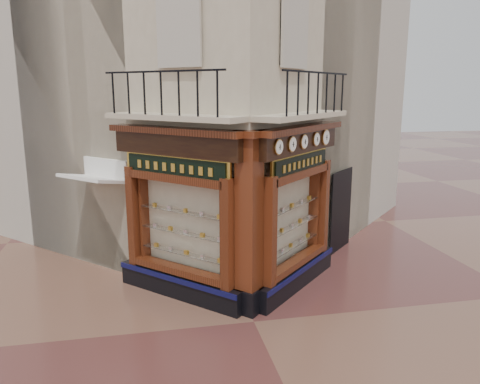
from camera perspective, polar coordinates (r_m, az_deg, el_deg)
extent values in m
plane|color=#522926|center=(10.22, 1.70, -15.53)|extent=(80.00, 80.00, 0.00)
cube|color=beige|center=(15.14, -3.66, 16.98)|extent=(11.31, 11.31, 12.00)
cube|color=#B3AB9C|center=(17.44, -13.14, 14.45)|extent=(11.31, 11.31, 11.00)
cube|color=#B3AB9C|center=(18.02, 3.33, 14.66)|extent=(11.31, 11.31, 11.00)
cube|color=black|center=(11.29, -7.36, -11.26)|extent=(2.72, 2.72, 0.55)
cube|color=#0B0C39|center=(11.08, -8.04, -10.55)|extent=(2.50, 2.50, 0.12)
cube|color=#351609|center=(9.95, -1.46, -5.23)|extent=(0.37, 0.37, 2.45)
cube|color=#351609|center=(11.72, -12.76, -2.80)|extent=(0.37, 0.37, 2.45)
cube|color=#F8EABC|center=(11.03, -6.45, -3.67)|extent=(1.80, 1.80, 2.10)
cube|color=black|center=(10.43, -7.80, 5.75)|extent=(2.69, 2.69, 0.50)
cube|color=#351609|center=(10.35, -8.10, 7.42)|extent=(2.86, 2.86, 0.14)
cube|color=black|center=(11.81, 6.90, -10.16)|extent=(2.72, 2.72, 0.55)
cube|color=#0B0C39|center=(11.65, 7.77, -9.36)|extent=(2.50, 2.50, 0.12)
cube|color=#351609|center=(10.13, 3.52, -4.92)|extent=(0.37, 0.37, 2.45)
cube|color=#351609|center=(12.55, 9.96, -1.67)|extent=(0.37, 0.37, 2.45)
cube|color=#F8EABC|center=(11.47, 5.61, -3.01)|extent=(1.80, 1.80, 2.10)
cube|color=black|center=(10.98, 7.25, 6.10)|extent=(2.69, 2.69, 0.50)
cube|color=#351609|center=(10.92, 7.63, 7.69)|extent=(2.86, 2.86, 0.14)
cube|color=black|center=(10.54, 1.08, -12.96)|extent=(0.78, 0.78, 0.55)
cube|color=#351609|center=(9.87, 1.13, -2.81)|extent=(0.64, 0.64, 3.50)
cube|color=#351609|center=(9.56, 1.17, 7.13)|extent=(0.85, 0.85, 0.14)
cube|color=beige|center=(10.31, -8.23, 9.01)|extent=(2.97, 2.97, 0.12)
cube|color=black|center=(10.06, -9.69, 14.30)|extent=(2.36, 2.36, 0.04)
cube|color=beige|center=(10.89, 7.77, 9.20)|extent=(2.97, 2.97, 0.12)
cube|color=black|center=(10.74, 9.55, 14.17)|extent=(2.36, 2.36, 0.04)
cylinder|color=#A97838|center=(9.76, 4.69, 5.49)|extent=(0.27, 0.27, 0.34)
cylinder|color=white|center=(9.75, 4.84, 5.48)|extent=(0.22, 0.22, 0.29)
cube|color=black|center=(9.74, 4.92, 5.47)|extent=(0.02, 0.02, 0.11)
cube|color=black|center=(9.74, 4.92, 5.47)|extent=(0.07, 0.07, 0.01)
cylinder|color=#A97838|center=(10.29, 6.32, 5.81)|extent=(0.28, 0.28, 0.35)
cylinder|color=white|center=(10.28, 6.47, 5.80)|extent=(0.23, 0.23, 0.30)
cube|color=black|center=(10.27, 6.55, 5.80)|extent=(0.02, 0.02, 0.12)
cube|color=black|center=(10.27, 6.55, 5.80)|extent=(0.07, 0.07, 0.01)
cylinder|color=#A97838|center=(10.81, 7.76, 6.09)|extent=(0.28, 0.28, 0.34)
cylinder|color=white|center=(10.80, 7.91, 6.08)|extent=(0.22, 0.22, 0.29)
cube|color=black|center=(10.79, 7.98, 6.08)|extent=(0.02, 0.02, 0.11)
cube|color=black|center=(10.79, 7.98, 6.08)|extent=(0.07, 0.07, 0.01)
cylinder|color=#A97838|center=(11.41, 9.23, 6.37)|extent=(0.27, 0.27, 0.34)
cylinder|color=white|center=(11.40, 9.37, 6.36)|extent=(0.22, 0.22, 0.29)
cube|color=black|center=(11.39, 9.44, 6.36)|extent=(0.02, 0.02, 0.11)
cube|color=black|center=(11.39, 9.44, 6.36)|extent=(0.07, 0.07, 0.01)
cylinder|color=#A97838|center=(11.92, 10.36, 6.59)|extent=(0.32, 0.32, 0.41)
cylinder|color=white|center=(11.91, 10.49, 6.57)|extent=(0.26, 0.26, 0.35)
cube|color=black|center=(11.90, 10.56, 6.57)|extent=(0.02, 0.02, 0.14)
cube|color=black|center=(11.90, 10.56, 6.57)|extent=(0.08, 0.08, 0.01)
cube|color=gold|center=(10.47, -7.86, 3.01)|extent=(2.16, 2.16, 0.58)
cube|color=black|center=(10.44, -8.00, 2.98)|extent=(2.01, 2.01, 0.43)
cube|color=gold|center=(11.03, 7.37, 3.50)|extent=(1.98, 1.98, 0.53)
cube|color=black|center=(11.01, 7.56, 3.48)|extent=(1.85, 1.85, 0.40)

